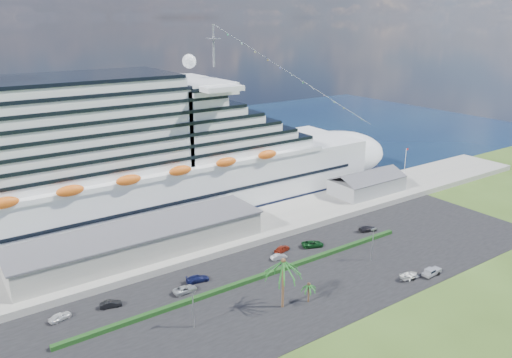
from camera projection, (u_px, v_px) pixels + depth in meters
ground at (333, 301)px, 102.90m from camera, size 420.00×420.00×0.00m
asphalt_lot at (299, 279)px, 111.49m from camera, size 140.00×38.00×0.12m
wharf at (230, 232)px, 133.93m from camera, size 240.00×20.00×1.80m
water at (115, 160)px, 204.65m from camera, size 420.00×160.00×0.02m
cruise_ship at (116, 167)px, 136.21m from camera, size 191.00×38.00×54.00m
terminal_building at (141, 240)px, 119.15m from camera, size 61.00×15.00×6.30m
port_shed at (367, 184)px, 160.97m from camera, size 24.00×12.31×7.37m
flagpole at (405, 164)px, 169.53m from camera, size 1.08×0.16×12.00m
hedge at (257, 278)px, 110.92m from camera, size 88.00×1.10×0.90m
lamp_post_left at (193, 303)px, 92.38m from camera, size 1.60×0.35×8.27m
lamp_post_right at (373, 240)px, 118.33m from camera, size 1.60×0.35×8.27m
palm_tall at (283, 266)px, 97.79m from camera, size 8.82×8.82×11.13m
palm_short at (309, 286)px, 101.30m from camera, size 3.53×3.53×4.56m
parked_car_0 at (60, 317)px, 95.99m from camera, size 4.64×2.83×1.47m
parked_car_1 at (111, 304)px, 100.24m from camera, size 4.59×2.53×1.43m
parked_car_2 at (185, 289)px, 105.64m from camera, size 5.19×2.47×1.43m
parked_car_3 at (198, 279)px, 109.95m from camera, size 5.49×3.14×1.50m
parked_car_4 at (282, 249)px, 124.04m from camera, size 4.99×3.10×1.59m
parked_car_5 at (279, 257)px, 120.21m from camera, size 4.16×2.04×1.31m
parked_car_6 at (313, 244)px, 126.73m from camera, size 6.18×4.59×1.56m
parked_car_7 at (368, 229)px, 135.99m from camera, size 5.54×3.38×1.50m
pickup_truck at (431, 272)px, 112.49m from camera, size 5.11×2.11×1.77m
boat_trailer at (410, 275)px, 110.83m from camera, size 5.73×4.10×1.60m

